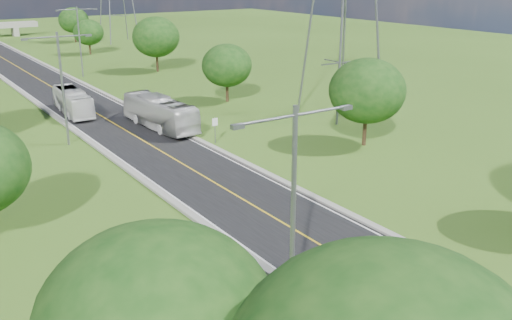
% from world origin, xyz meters
% --- Properties ---
extents(ground, '(260.00, 260.00, 0.00)m').
position_xyz_m(ground, '(0.00, 60.00, 0.00)').
color(ground, '#365919').
rests_on(ground, ground).
extents(road, '(8.00, 150.00, 0.06)m').
position_xyz_m(road, '(0.00, 66.00, 0.03)').
color(road, black).
rests_on(road, ground).
extents(curb_left, '(0.50, 150.00, 0.22)m').
position_xyz_m(curb_left, '(-4.25, 66.00, 0.11)').
color(curb_left, gray).
rests_on(curb_left, ground).
extents(curb_right, '(0.50, 150.00, 0.22)m').
position_xyz_m(curb_right, '(4.25, 66.00, 0.11)').
color(curb_right, gray).
rests_on(curb_right, ground).
extents(speed_limit_sign, '(0.55, 0.09, 2.40)m').
position_xyz_m(speed_limit_sign, '(5.20, 37.98, 1.60)').
color(speed_limit_sign, slate).
rests_on(speed_limit_sign, ground).
extents(streetlight_near_left, '(5.90, 0.25, 10.00)m').
position_xyz_m(streetlight_near_left, '(-6.00, 12.00, 5.94)').
color(streetlight_near_left, slate).
rests_on(streetlight_near_left, ground).
extents(streetlight_mid_left, '(5.90, 0.25, 10.00)m').
position_xyz_m(streetlight_mid_left, '(-6.00, 45.00, 5.94)').
color(streetlight_mid_left, slate).
rests_on(streetlight_mid_left, ground).
extents(streetlight_far_right, '(5.90, 0.25, 10.00)m').
position_xyz_m(streetlight_far_right, '(6.00, 78.00, 5.94)').
color(streetlight_far_right, slate).
rests_on(streetlight_far_right, ground).
extents(tree_rb, '(6.72, 6.72, 7.82)m').
position_xyz_m(tree_rb, '(16.00, 30.00, 4.95)').
color(tree_rb, black).
rests_on(tree_rb, ground).
extents(tree_rc, '(5.88, 5.88, 6.84)m').
position_xyz_m(tree_rc, '(15.00, 52.00, 4.33)').
color(tree_rc, black).
rests_on(tree_rc, ground).
extents(tree_rd, '(7.14, 7.14, 8.30)m').
position_xyz_m(tree_rd, '(17.00, 76.00, 5.27)').
color(tree_rd, black).
rests_on(tree_rd, ground).
extents(tree_re, '(5.46, 5.46, 6.35)m').
position_xyz_m(tree_re, '(14.50, 100.00, 4.02)').
color(tree_re, black).
rests_on(tree_re, ground).
extents(tree_rf, '(6.30, 6.30, 7.33)m').
position_xyz_m(tree_rf, '(18.00, 120.00, 4.64)').
color(tree_rf, black).
rests_on(tree_rf, ground).
extents(bus_outbound, '(3.29, 11.29, 3.11)m').
position_xyz_m(bus_outbound, '(3.20, 45.36, 1.61)').
color(bus_outbound, silver).
rests_on(bus_outbound, road).
extents(bus_inbound, '(2.91, 9.82, 2.70)m').
position_xyz_m(bus_inbound, '(-2.11, 56.07, 1.41)').
color(bus_inbound, white).
rests_on(bus_inbound, road).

